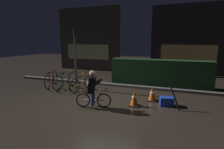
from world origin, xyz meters
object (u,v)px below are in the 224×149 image
object	(u,v)px
blue_crate	(167,101)
parked_bike_left_mid	(66,80)
traffic_cone_far	(152,94)
cyclist	(93,89)
parked_bike_center_left	(82,83)
traffic_cone_near	(134,99)
parked_bike_leftmost	(51,79)
closed_umbrella	(175,98)
street_post	(75,60)

from	to	relation	value
blue_crate	parked_bike_left_mid	bearing A→B (deg)	170.44
traffic_cone_far	cyclist	xyz separation A→B (m)	(-1.79, -1.33, 0.37)
parked_bike_center_left	traffic_cone_near	size ratio (longest dim) A/B	2.83
parked_bike_leftmost	parked_bike_left_mid	xyz separation A→B (m)	(0.85, -0.04, 0.01)
traffic_cone_near	cyclist	size ratio (longest dim) A/B	0.43
traffic_cone_near	blue_crate	xyz separation A→B (m)	(1.04, 0.40, -0.11)
parked_bike_leftmost	blue_crate	world-z (taller)	parked_bike_leftmost
cyclist	closed_umbrella	xyz separation A→B (m)	(2.57, 0.73, -0.23)
street_post	traffic_cone_near	size ratio (longest dim) A/B	5.07
parked_bike_center_left	blue_crate	size ratio (longest dim) A/B	3.45
traffic_cone_near	blue_crate	world-z (taller)	traffic_cone_near
parked_bike_left_mid	closed_umbrella	xyz separation A→B (m)	(4.86, -1.03, 0.03)
parked_bike_left_mid	traffic_cone_far	bearing A→B (deg)	-91.64
cyclist	closed_umbrella	distance (m)	2.68
blue_crate	parked_bike_leftmost	bearing A→B (deg)	171.52
parked_bike_left_mid	traffic_cone_far	xyz separation A→B (m)	(4.08, -0.43, -0.11)
parked_bike_center_left	closed_umbrella	xyz separation A→B (m)	(3.94, -0.94, 0.07)
street_post	cyclist	size ratio (longest dim) A/B	2.18
parked_bike_center_left	blue_crate	bearing A→B (deg)	-88.27
closed_umbrella	cyclist	bearing A→B (deg)	44.47
parked_bike_left_mid	blue_crate	size ratio (longest dim) A/B	3.98
street_post	parked_bike_center_left	world-z (taller)	street_post
cyclist	street_post	bearing A→B (deg)	117.29
traffic_cone_near	traffic_cone_far	bearing A→B (deg)	55.98
parked_bike_left_mid	closed_umbrella	size ratio (longest dim) A/B	2.06
street_post	traffic_cone_far	size ratio (longest dim) A/B	5.11
parked_bike_leftmost	blue_crate	xyz separation A→B (m)	(5.46, -0.81, -0.20)
parked_bike_leftmost	parked_bike_center_left	bearing A→B (deg)	-112.70
traffic_cone_far	blue_crate	xyz separation A→B (m)	(0.54, -0.35, -0.11)
parked_bike_left_mid	traffic_cone_near	distance (m)	3.76
parked_bike_left_mid	cyclist	size ratio (longest dim) A/B	1.41
street_post	traffic_cone_near	xyz separation A→B (m)	(3.06, -1.30, -1.10)
parked_bike_left_mid	parked_bike_center_left	xyz separation A→B (m)	(0.92, -0.09, -0.04)
parked_bike_center_left	closed_umbrella	bearing A→B (deg)	-91.12
parked_bike_center_left	traffic_cone_near	bearing A→B (deg)	-100.05
street_post	blue_crate	xyz separation A→B (m)	(4.11, -0.90, -1.21)
street_post	blue_crate	size ratio (longest dim) A/B	6.18
street_post	cyclist	world-z (taller)	street_post
parked_bike_center_left	traffic_cone_far	world-z (taller)	parked_bike_center_left
traffic_cone_near	parked_bike_leftmost	bearing A→B (deg)	164.64
blue_crate	cyclist	distance (m)	2.57
cyclist	blue_crate	bearing A→B (deg)	6.53
parked_bike_center_left	cyclist	bearing A→B (deg)	-128.37
parked_bike_leftmost	traffic_cone_far	world-z (taller)	parked_bike_leftmost
traffic_cone_near	cyclist	xyz separation A→B (m)	(-1.28, -0.58, 0.37)
parked_bike_center_left	blue_crate	world-z (taller)	parked_bike_center_left
parked_bike_leftmost	closed_umbrella	xyz separation A→B (m)	(5.71, -1.06, 0.04)
parked_bike_center_left	traffic_cone_far	bearing A→B (deg)	-83.83
parked_bike_left_mid	parked_bike_center_left	size ratio (longest dim) A/B	1.15
parked_bike_leftmost	street_post	bearing A→B (deg)	-105.07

